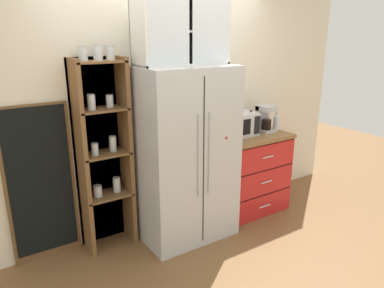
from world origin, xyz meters
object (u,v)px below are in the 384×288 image
at_px(microwave, 236,124).
at_px(mug_red, 251,131).
at_px(coffee_maker, 264,118).
at_px(bottle_clear, 276,121).
at_px(bottle_amber, 251,124).
at_px(chalkboard_menu, 41,184).
at_px(refrigerator, 184,154).

bearing_deg(microwave, mug_red, -19.26).
xyz_separation_m(coffee_maker, bottle_clear, (0.15, -0.04, -0.05)).
height_order(coffee_maker, bottle_clear, coffee_maker).
height_order(mug_red, bottle_amber, bottle_amber).
height_order(microwave, bottle_clear, microwave).
height_order(coffee_maker, bottle_amber, coffee_maker).
distance_m(bottle_clear, chalkboard_menu, 2.66).
height_order(microwave, bottle_amber, bottle_amber).
distance_m(refrigerator, bottle_clear, 1.31).
bearing_deg(refrigerator, microwave, 7.44).
relative_size(microwave, coffee_maker, 1.42).
xyz_separation_m(microwave, bottle_amber, (0.17, -0.05, -0.01)).
bearing_deg(bottle_clear, coffee_maker, 163.63).
relative_size(microwave, chalkboard_menu, 0.30).
distance_m(microwave, bottle_amber, 0.18).
bearing_deg(mug_red, bottle_amber, 97.77).
bearing_deg(mug_red, microwave, 160.74).
bearing_deg(mug_red, refrigerator, -177.68).
bearing_deg(coffee_maker, refrigerator, -177.17).
distance_m(bottle_clear, bottle_amber, 0.37).
bearing_deg(refrigerator, coffee_maker, 2.83).
bearing_deg(microwave, bottle_clear, -9.04).
bearing_deg(chalkboard_menu, coffee_maker, -6.13).
height_order(bottle_clear, chalkboard_menu, chalkboard_menu).
distance_m(refrigerator, mug_red, 0.94).
height_order(refrigerator, coffee_maker, refrigerator).
relative_size(coffee_maker, chalkboard_menu, 0.21).
relative_size(microwave, mug_red, 3.61).
bearing_deg(chalkboard_menu, refrigerator, -13.73).
xyz_separation_m(refrigerator, chalkboard_menu, (-1.32, 0.32, -0.14)).
height_order(coffee_maker, chalkboard_menu, chalkboard_menu).
bearing_deg(mug_red, chalkboard_menu, 172.80).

